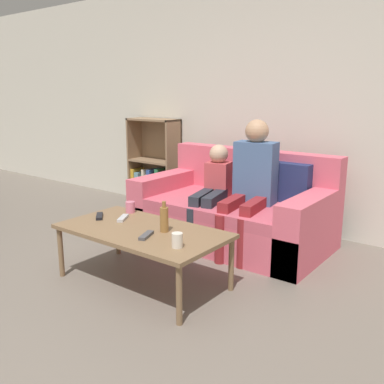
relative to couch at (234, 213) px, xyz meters
The scene contains 13 objects.
ground_plane 2.15m from the couch, 86.99° to the right, with size 22.00×22.00×0.00m, color #70665B.
wall_back 1.25m from the couch, 81.01° to the left, with size 12.00×0.06×2.60m.
couch is the anchor object (origin of this frame).
bookshelf 1.60m from the couch, 159.91° to the left, with size 0.67×0.28×1.09m.
coffee_table 1.21m from the couch, 92.34° to the right, with size 1.26×0.68×0.43m.
person_adult 0.46m from the couch, 21.74° to the right, with size 0.42×0.70×1.17m.
person_child 0.32m from the couch, 134.08° to the right, with size 0.37×0.69×0.92m.
cup_near 1.06m from the couch, 114.69° to the right, with size 0.08×0.08×0.09m.
cup_far 1.41m from the couch, 73.52° to the right, with size 0.07×0.07×0.10m.
tv_remote_0 1.32m from the couch, 85.80° to the right, with size 0.10×0.18×0.02m.
tv_remote_1 1.18m from the couch, 106.67° to the right, with size 0.13×0.17×0.02m.
tv_remote_2 1.32m from the couch, 113.66° to the right, with size 0.16×0.15×0.02m.
bottle 1.18m from the couch, 84.01° to the right, with size 0.06×0.06×0.23m.
Camera 1 is at (1.95, -1.23, 1.42)m, focal length 40.00 mm.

